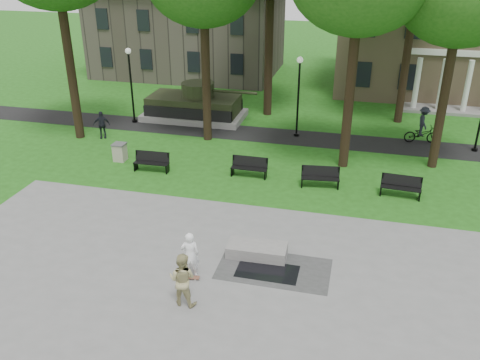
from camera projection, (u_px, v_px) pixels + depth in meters
The scene contains 20 objects.
ground at pixel (238, 242), 19.81m from camera, with size 120.00×120.00×0.00m, color #1E5113.
plaza at pixel (198, 327), 15.43m from camera, with size 22.00×16.00×0.02m, color gray.
footpath at pixel (287, 137), 30.33m from camera, with size 44.00×2.60×0.01m, color black.
building_right at pixel (449, 32), 38.57m from camera, with size 17.00×12.00×8.60m.
building_left at pixel (190, 30), 43.90m from camera, with size 15.00×10.00×7.20m, color #4C443D.
lamp_left at pixel (131, 79), 31.58m from camera, with size 0.36×0.36×4.73m.
lamp_mid at pixel (299, 90), 29.29m from camera, with size 0.36×0.36×4.73m.
tank_monument at pixel (195, 106), 33.13m from camera, with size 7.45×3.40×2.40m.
puddle at pixel (267, 271), 18.01m from camera, with size 2.20×1.20×0.00m, color black.
concrete_block at pixel (257, 250), 18.83m from camera, with size 2.20×1.00×0.45m, color gray.
skateboard at pixel (188, 278), 17.62m from camera, with size 0.78×0.20×0.07m, color brown.
skateboarder at pixel (190, 255), 17.40m from camera, with size 0.63×0.42×1.74m, color white.
friend_watching at pixel (182, 279), 16.06m from camera, with size 0.90×0.70×1.86m, color tan.
pedestrian_walker at pixel (102, 125), 29.85m from camera, with size 0.96×0.40×1.63m, color black.
cyclist at pixel (422, 128), 29.12m from camera, with size 2.01×1.17×2.14m.
park_bench_0 at pixel (152, 161), 25.69m from camera, with size 1.82×0.59×1.00m.
park_bench_1 at pixel (249, 166), 25.09m from camera, with size 1.80×0.54×1.00m.
park_bench_2 at pixel (320, 176), 24.04m from camera, with size 1.84×0.73×1.00m.
park_bench_3 at pixel (401, 186), 23.11m from camera, with size 1.83×0.65×1.00m.
trash_bin at pixel (120, 152), 26.90m from camera, with size 0.66×0.66×0.96m.
Camera 1 is at (4.12, -16.35, 10.68)m, focal length 38.00 mm.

